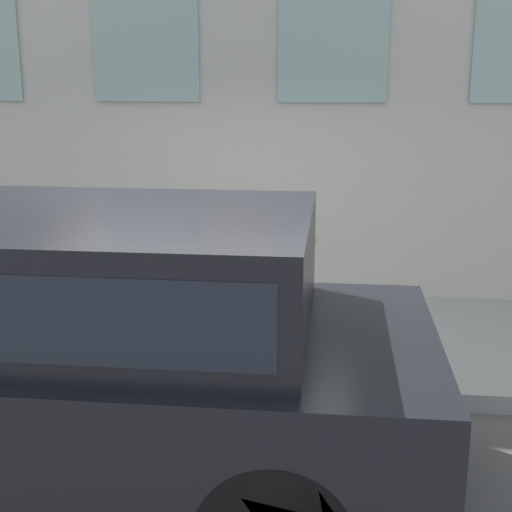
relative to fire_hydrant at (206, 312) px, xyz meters
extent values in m
plane|color=#514F4C|center=(-0.45, -0.01, -0.59)|extent=(80.00, 80.00, 0.00)
cube|color=#9E9B93|center=(0.79, -0.01, -0.51)|extent=(2.48, 60.00, 0.15)
cube|color=#9EBCB2|center=(2.01, -0.99, 2.62)|extent=(0.03, 1.13, 1.92)
cube|color=#9EBCB2|center=(2.01, 0.97, 2.62)|extent=(0.03, 1.13, 1.92)
cylinder|color=gold|center=(0.00, 0.00, -0.41)|extent=(0.34, 0.34, 0.04)
cylinder|color=gold|center=(0.00, 0.00, -0.08)|extent=(0.25, 0.25, 0.71)
sphere|color=#A4891E|center=(0.00, 0.00, 0.28)|extent=(0.26, 0.26, 0.26)
cylinder|color=black|center=(0.00, 0.00, 0.36)|extent=(0.09, 0.09, 0.11)
cylinder|color=gold|center=(0.00, -0.18, 0.01)|extent=(0.09, 0.10, 0.09)
cylinder|color=gold|center=(0.00, 0.18, 0.01)|extent=(0.09, 0.10, 0.09)
cylinder|color=#726651|center=(0.20, -0.83, -0.17)|extent=(0.08, 0.08, 0.54)
cylinder|color=#726651|center=(0.31, -0.83, -0.17)|extent=(0.08, 0.08, 0.54)
cube|color=red|center=(0.25, -0.83, 0.30)|extent=(0.15, 0.10, 0.40)
cylinder|color=red|center=(0.15, -0.83, 0.31)|extent=(0.06, 0.06, 0.38)
cylinder|color=red|center=(0.36, -0.83, 0.31)|extent=(0.06, 0.06, 0.38)
sphere|color=tan|center=(0.25, -0.83, 0.59)|extent=(0.18, 0.18, 0.18)
cylinder|color=black|center=(-0.79, -0.82, -0.19)|extent=(0.24, 0.79, 0.79)
cube|color=black|center=(-1.69, 0.59, 0.15)|extent=(2.04, 4.53, 0.68)
cube|color=black|center=(-1.69, 0.47, 0.83)|extent=(1.80, 2.81, 0.68)
cube|color=#1E232D|center=(-1.69, 0.47, 0.83)|extent=(1.81, 2.58, 0.44)
camera|label=1|loc=(-5.61, -1.06, 1.96)|focal=50.00mm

